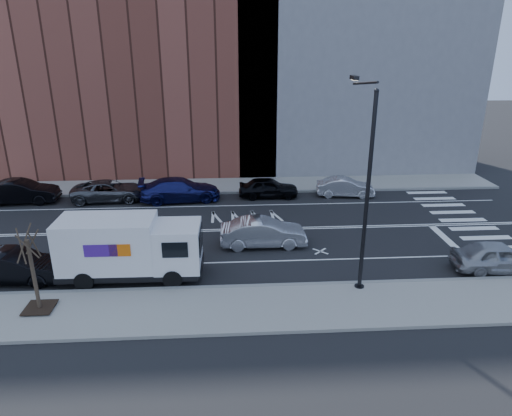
{
  "coord_description": "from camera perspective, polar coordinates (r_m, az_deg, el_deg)",
  "views": [
    {
      "loc": [
        1.1,
        -25.53,
        10.84
      ],
      "look_at": [
        2.68,
        -0.04,
        1.4
      ],
      "focal_mm": 32.0,
      "sensor_mm": 36.0,
      "label": 1
    }
  ],
  "objects": [
    {
      "name": "road_markings",
      "position": [
        27.76,
        -5.54,
        -2.79
      ],
      "size": [
        40.0,
        8.6,
        0.01
      ],
      "primitive_type": null,
      "color": "white",
      "rests_on": "ground"
    },
    {
      "name": "near_parked_rear_a",
      "position": [
        24.56,
        -27.96,
        -6.46
      ],
      "size": [
        4.78,
        1.9,
        1.55
      ],
      "primitive_type": "imported",
      "rotation": [
        0.0,
        0.0,
        1.51
      ],
      "color": "black",
      "rests_on": "ground"
    },
    {
      "name": "far_parked_b",
      "position": [
        36.01,
        -27.31,
        1.82
      ],
      "size": [
        5.11,
        2.02,
        1.65
      ],
      "primitive_type": "imported",
      "rotation": [
        0.0,
        0.0,
        1.62
      ],
      "color": "black",
      "rests_on": "ground"
    },
    {
      "name": "sidewalk_far",
      "position": [
        36.0,
        -5.14,
        2.8
      ],
      "size": [
        44.0,
        3.6,
        0.15
      ],
      "primitive_type": "cube",
      "color": "gray",
      "rests_on": "ground"
    },
    {
      "name": "far_parked_f",
      "position": [
        34.11,
        11.09,
        2.58
      ],
      "size": [
        4.3,
        1.94,
        1.37
      ],
      "primitive_type": "imported",
      "rotation": [
        0.0,
        0.0,
        1.45
      ],
      "color": "silver",
      "rests_on": "ground"
    },
    {
      "name": "street_tree",
      "position": [
        21.15,
        -25.91,
        -8.29
      ],
      "size": [
        1.2,
        1.2,
        3.75
      ],
      "color": "black",
      "rests_on": "ground"
    },
    {
      "name": "far_parked_c",
      "position": [
        34.19,
        -17.88,
        2.06
      ],
      "size": [
        5.32,
        2.7,
        1.44
      ],
      "primitive_type": "imported",
      "rotation": [
        0.0,
        0.0,
        1.63
      ],
      "color": "#4F5157",
      "rests_on": "ground"
    },
    {
      "name": "fedex_van",
      "position": [
        22.48,
        -15.57,
        -4.74
      ],
      "size": [
        6.77,
        2.49,
        3.08
      ],
      "rotation": [
        0.0,
        0.0,
        -0.01
      ],
      "color": "black",
      "rests_on": "ground"
    },
    {
      "name": "far_parked_d",
      "position": [
        32.92,
        -9.49,
        2.28
      ],
      "size": [
        5.89,
        2.93,
        1.65
      ],
      "primitive_type": "imported",
      "rotation": [
        0.0,
        0.0,
        1.68
      ],
      "color": "navy",
      "rests_on": "ground"
    },
    {
      "name": "curb_near",
      "position": [
        21.46,
        -6.1,
        -9.93
      ],
      "size": [
        44.0,
        0.25,
        0.17
      ],
      "primitive_type": "cube",
      "color": "gray",
      "rests_on": "ground"
    },
    {
      "name": "ground",
      "position": [
        27.76,
        -5.54,
        -2.8
      ],
      "size": [
        120.0,
        120.0,
        0.0
      ],
      "primitive_type": "plane",
      "color": "black",
      "rests_on": "ground"
    },
    {
      "name": "bldg_concrete",
      "position": [
        42.61,
        12.25,
        22.78
      ],
      "size": [
        20.0,
        10.0,
        26.0
      ],
      "primitive_type": "cube",
      "color": "slate",
      "rests_on": "ground"
    },
    {
      "name": "near_parked_front",
      "position": [
        25.64,
        28.05,
        -5.42
      ],
      "size": [
        4.55,
        2.02,
        1.52
      ],
      "primitive_type": "imported",
      "rotation": [
        0.0,
        0.0,
        1.52
      ],
      "color": "#9C9DA0",
      "rests_on": "ground"
    },
    {
      "name": "far_parked_e",
      "position": [
        33.23,
        1.56,
        2.57
      ],
      "size": [
        4.31,
        1.77,
        1.46
      ],
      "primitive_type": "imported",
      "rotation": [
        0.0,
        0.0,
        1.56
      ],
      "color": "black",
      "rests_on": "ground"
    },
    {
      "name": "driving_sedan",
      "position": [
        25.36,
        0.91,
        -3.08
      ],
      "size": [
        4.76,
        1.68,
        1.57
      ],
      "primitive_type": "imported",
      "rotation": [
        0.0,
        0.0,
        1.57
      ],
      "color": "silver",
      "rests_on": "ground"
    },
    {
      "name": "streetlight",
      "position": [
        20.36,
        13.47,
        3.28
      ],
      "size": [
        0.44,
        4.02,
        9.34
      ],
      "color": "black",
      "rests_on": "ground"
    },
    {
      "name": "sidewalk_near",
      "position": [
        19.93,
        -6.3,
        -12.55
      ],
      "size": [
        44.0,
        3.6,
        0.15
      ],
      "primitive_type": "cube",
      "color": "gray",
      "rests_on": "ground"
    },
    {
      "name": "crosswalk",
      "position": [
        31.49,
        24.98,
        -1.84
      ],
      "size": [
        3.0,
        14.0,
        0.01
      ],
      "primitive_type": null,
      "color": "white",
      "rests_on": "ground"
    },
    {
      "name": "curb_far",
      "position": [
        34.28,
        -5.21,
        1.92
      ],
      "size": [
        44.0,
        0.25,
        0.17
      ],
      "primitive_type": "cube",
      "color": "gray",
      "rests_on": "ground"
    },
    {
      "name": "bldg_brick",
      "position": [
        42.13,
        -17.04,
        19.69
      ],
      "size": [
        26.0,
        10.0,
        22.0
      ],
      "primitive_type": "cube",
      "color": "brown",
      "rests_on": "ground"
    }
  ]
}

